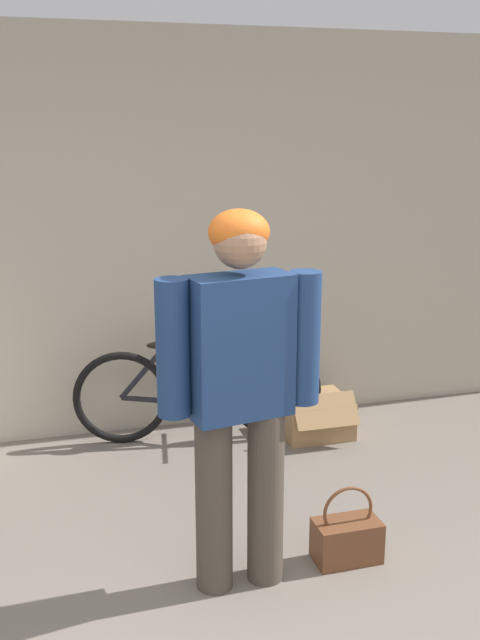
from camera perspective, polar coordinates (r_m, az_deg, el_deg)
wall_back at (r=4.87m, az=-8.85°, el=6.19°), size 8.00×0.07×2.60m
person at (r=3.16m, az=-0.01°, el=-4.57°), size 0.71×0.27×1.68m
bicycle at (r=4.87m, az=-3.16°, el=-5.44°), size 1.60×0.46×0.69m
handbag at (r=3.71m, az=8.14°, el=-16.13°), size 0.31×0.18×0.38m
cardboard_box at (r=5.05m, az=5.65°, el=-7.24°), size 0.45×0.50×0.33m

